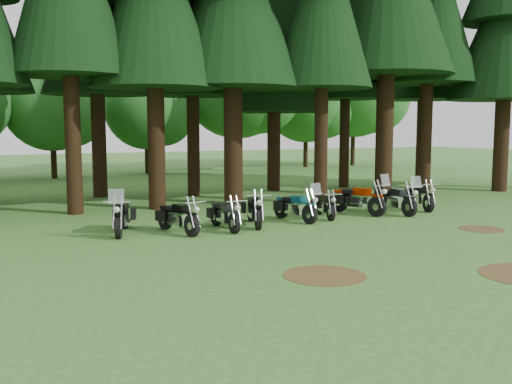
% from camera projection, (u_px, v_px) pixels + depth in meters
% --- Properties ---
extents(ground, '(120.00, 120.00, 0.00)m').
position_uv_depth(ground, '(377.00, 245.00, 15.33)').
color(ground, '#376C27').
rests_on(ground, ground).
extents(pine_back_4, '(4.94, 4.94, 13.78)m').
position_uv_depth(pine_back_4, '(274.00, 23.00, 27.96)').
color(pine_back_4, black).
rests_on(pine_back_4, ground).
extents(pine_back_6, '(4.59, 4.59, 16.58)m').
position_uv_depth(pine_back_6, '(426.00, 5.00, 31.53)').
color(pine_back_6, black).
rests_on(pine_back_6, ground).
extents(decid_3, '(6.12, 5.95, 7.65)m').
position_uv_depth(decid_3, '(57.00, 105.00, 35.01)').
color(decid_3, black).
rests_on(decid_3, ground).
extents(decid_4, '(5.93, 5.76, 7.41)m').
position_uv_depth(decid_4, '(151.00, 110.00, 38.90)').
color(decid_4, black).
rests_on(decid_4, ground).
extents(decid_5, '(8.45, 8.21, 10.56)m').
position_uv_depth(decid_5, '(243.00, 85.00, 41.15)').
color(decid_5, black).
rests_on(decid_5, ground).
extents(decid_6, '(7.06, 6.86, 8.82)m').
position_uv_depth(decid_6, '(311.00, 102.00, 45.35)').
color(decid_6, black).
rests_on(decid_6, ground).
extents(decid_7, '(8.44, 8.20, 10.55)m').
position_uv_depth(decid_7, '(359.00, 90.00, 47.13)').
color(decid_7, black).
rests_on(decid_7, ground).
extents(dirt_patch_0, '(1.80, 1.80, 0.01)m').
position_uv_depth(dirt_patch_0, '(325.00, 275.00, 12.21)').
color(dirt_patch_0, '#4C3D1E').
rests_on(dirt_patch_0, ground).
extents(dirt_patch_1, '(1.40, 1.40, 0.01)m').
position_uv_depth(dirt_patch_1, '(481.00, 229.00, 17.78)').
color(dirt_patch_1, '#4C3D1E').
rests_on(dirt_patch_1, ground).
extents(motorcycle_0, '(1.09, 2.26, 1.46)m').
position_uv_depth(motorcycle_0, '(122.00, 217.00, 17.00)').
color(motorcycle_0, black).
rests_on(motorcycle_0, ground).
extents(motorcycle_1, '(0.60, 2.15, 0.88)m').
position_uv_depth(motorcycle_1, '(178.00, 218.00, 17.08)').
color(motorcycle_1, black).
rests_on(motorcycle_1, ground).
extents(motorcycle_2, '(0.30, 2.11, 0.86)m').
position_uv_depth(motorcycle_2, '(225.00, 216.00, 17.66)').
color(motorcycle_2, black).
rests_on(motorcycle_2, ground).
extents(motorcycle_3, '(0.86, 2.23, 0.94)m').
position_uv_depth(motorcycle_3, '(254.00, 211.00, 18.43)').
color(motorcycle_3, black).
rests_on(motorcycle_3, ground).
extents(motorcycle_4, '(0.62, 2.19, 1.37)m').
position_uv_depth(motorcycle_4, '(295.00, 208.00, 19.27)').
color(motorcycle_4, black).
rests_on(motorcycle_4, ground).
extents(motorcycle_5, '(0.62, 1.92, 0.79)m').
position_uv_depth(motorcycle_5, '(324.00, 206.00, 20.02)').
color(motorcycle_5, black).
rests_on(motorcycle_5, ground).
extents(motorcycle_6, '(0.99, 2.43, 1.55)m').
position_uv_depth(motorcycle_6, '(358.00, 200.00, 20.81)').
color(motorcycle_6, black).
rests_on(motorcycle_6, ground).
extents(motorcycle_7, '(0.44, 2.34, 1.48)m').
position_uv_depth(motorcycle_7, '(394.00, 200.00, 20.92)').
color(motorcycle_7, black).
rests_on(motorcycle_7, ground).
extents(motorcycle_8, '(0.72, 2.21, 0.92)m').
position_uv_depth(motorcycle_8, '(418.00, 197.00, 22.07)').
color(motorcycle_8, black).
rests_on(motorcycle_8, ground).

